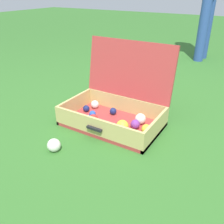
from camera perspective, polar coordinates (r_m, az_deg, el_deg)
The scene contains 3 objects.
ground_plane at distance 1.71m, azimuth -1.66°, elevation -4.00°, with size 16.00×16.00×0.00m, color #336B28.
open_suitcase at distance 1.75m, azimuth 1.21°, elevation 1.35°, with size 0.68×0.51×0.55m.
stray_ball_on_grass at distance 1.52m, azimuth -13.31°, elevation -7.49°, with size 0.08×0.08×0.08m, color white.
Camera 1 is at (0.80, -1.22, 0.89)m, focal length 39.47 mm.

